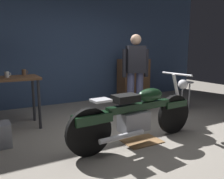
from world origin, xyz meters
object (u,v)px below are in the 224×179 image
object	(u,v)px
shop_stool	(186,88)
mug_brown_stoneware	(24,72)
person_standing	(135,71)
wooden_dresser	(133,79)
mug_white_ceramic	(7,75)
motorcycle	(138,113)

from	to	relation	value
shop_stool	mug_brown_stoneware	bearing A→B (deg)	167.73
person_standing	wooden_dresser	world-z (taller)	person_standing
wooden_dresser	mug_white_ceramic	bearing A→B (deg)	-163.39
person_standing	mug_white_ceramic	bearing A→B (deg)	10.53
motorcycle	mug_white_ceramic	xyz separation A→B (m)	(-1.58, 1.58, 0.50)
shop_stool	mug_white_ceramic	size ratio (longest dim) A/B	5.97
person_standing	mug_white_ceramic	size ratio (longest dim) A/B	15.58
person_standing	mug_white_ceramic	distance (m)	2.46
wooden_dresser	mug_white_ceramic	xyz separation A→B (m)	(-3.23, -0.96, 0.40)
wooden_dresser	mug_brown_stoneware	bearing A→B (deg)	-165.30
shop_stool	wooden_dresser	world-z (taller)	wooden_dresser
motorcycle	wooden_dresser	xyz separation A→B (m)	(1.65, 2.54, 0.10)
person_standing	mug_brown_stoneware	world-z (taller)	person_standing
motorcycle	person_standing	bearing A→B (deg)	53.42
wooden_dresser	mug_brown_stoneware	world-z (taller)	wooden_dresser
motorcycle	mug_white_ceramic	bearing A→B (deg)	131.50
mug_white_ceramic	person_standing	bearing A→B (deg)	-5.52
person_standing	wooden_dresser	bearing A→B (deg)	-106.74
motorcycle	wooden_dresser	size ratio (longest dim) A/B	1.99
motorcycle	mug_brown_stoneware	world-z (taller)	mug_brown_stoneware
shop_stool	mug_white_ceramic	world-z (taller)	mug_white_ceramic
wooden_dresser	mug_brown_stoneware	distance (m)	3.05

